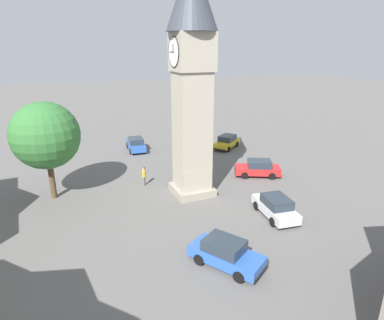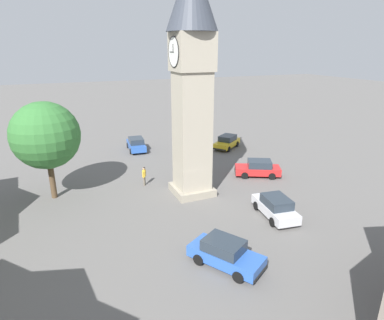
# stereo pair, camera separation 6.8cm
# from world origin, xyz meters

# --- Properties ---
(ground_plane) EXTENTS (200.00, 200.00, 0.00)m
(ground_plane) POSITION_xyz_m (0.00, 0.00, 0.00)
(ground_plane) COLOR #605E5B
(clock_tower) EXTENTS (3.71, 3.71, 17.67)m
(clock_tower) POSITION_xyz_m (0.00, 0.00, 10.28)
(clock_tower) COLOR gray
(clock_tower) RESTS_ON ground
(car_blue_kerb) EXTENTS (4.31, 2.22, 1.53)m
(car_blue_kerb) POSITION_xyz_m (-5.97, -3.85, 0.76)
(car_blue_kerb) COLOR silver
(car_blue_kerb) RESTS_ON ground
(car_silver_kerb) EXTENTS (4.40, 3.59, 1.53)m
(car_silver_kerb) POSITION_xyz_m (-9.46, 2.01, 0.76)
(car_silver_kerb) COLOR #2D5BB7
(car_silver_kerb) RESTS_ON ground
(car_red_corner) EXTENTS (3.83, 4.31, 1.53)m
(car_red_corner) POSITION_xyz_m (10.14, -8.78, 0.76)
(car_red_corner) COLOR gold
(car_red_corner) RESTS_ON ground
(car_white_side) EXTENTS (4.25, 2.06, 1.53)m
(car_white_side) POSITION_xyz_m (13.37, 1.43, 0.76)
(car_white_side) COLOR #2D5BB7
(car_white_side) RESTS_ON ground
(car_black_far) EXTENTS (3.37, 4.44, 1.53)m
(car_black_far) POSITION_xyz_m (1.07, -7.10, 0.76)
(car_black_far) COLOR red
(car_black_far) RESTS_ON ground
(pedestrian) EXTENTS (0.49, 0.38, 1.69)m
(pedestrian) POSITION_xyz_m (3.02, 3.21, 1.01)
(pedestrian) COLOR #706656
(pedestrian) RESTS_ON ground
(tree) EXTENTS (5.09, 5.09, 7.66)m
(tree) POSITION_xyz_m (3.45, 10.49, 5.10)
(tree) COLOR brown
(tree) RESTS_ON ground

